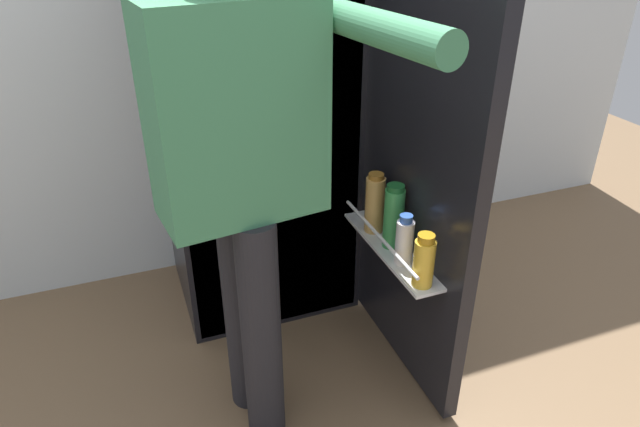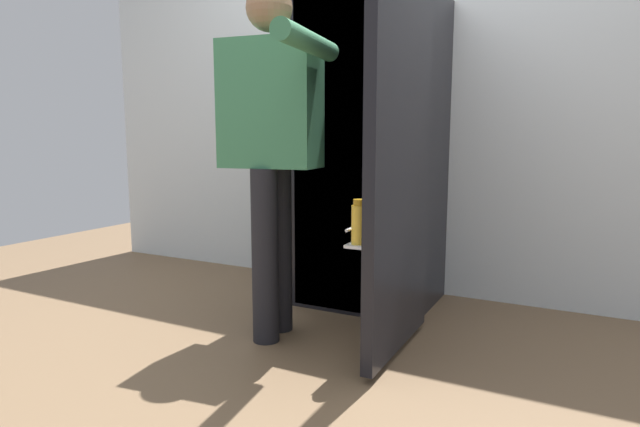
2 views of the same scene
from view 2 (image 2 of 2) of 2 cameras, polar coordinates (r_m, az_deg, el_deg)
ground_plane at (r=2.57m, az=0.91°, el=-12.68°), size 6.70×6.70×0.00m
kitchen_wall at (r=3.24m, az=8.23°, el=14.98°), size 4.40×0.10×2.60m
refrigerator at (r=2.84m, az=5.92°, el=6.40°), size 0.75×1.28×1.66m
person at (r=2.36m, az=-5.17°, el=8.76°), size 0.59×0.70×1.57m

